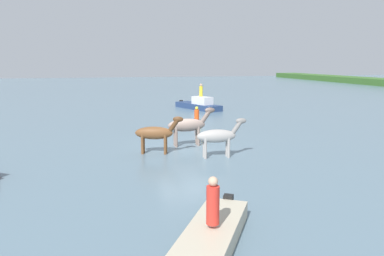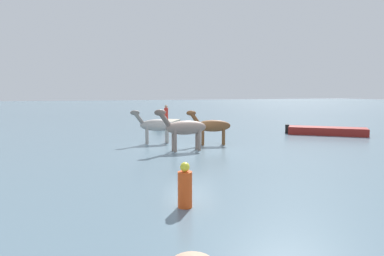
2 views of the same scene
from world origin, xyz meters
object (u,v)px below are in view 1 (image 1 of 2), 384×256
object	(u,v)px
boat_dinghy_port	(199,106)
person_boatman_standing	(201,91)
horse_gray_outer	(156,133)
horse_rear_stallion	(218,136)
buoy_channel_marker	(197,115)
boat_launch_far	(210,241)
horse_mid_herd	(188,125)
person_spotter_bow	(213,202)

from	to	relation	value
boat_dinghy_port	person_boatman_standing	world-z (taller)	person_boatman_standing
horse_gray_outer	horse_rear_stallion	distance (m)	3.09
horse_rear_stallion	boat_dinghy_port	size ratio (longest dim) A/B	0.42
horse_rear_stallion	horse_gray_outer	bearing A→B (deg)	156.02
person_boatman_standing	horse_gray_outer	bearing A→B (deg)	-22.17
boat_dinghy_port	buoy_channel_marker	world-z (taller)	boat_dinghy_port
horse_rear_stallion	boat_launch_far	xyz separation A→B (m)	(8.22, -2.79, -0.85)
boat_launch_far	horse_mid_herd	bearing A→B (deg)	-159.57
boat_launch_far	person_spotter_bow	xyz separation A→B (m)	(-0.08, 0.09, 0.96)
horse_gray_outer	boat_launch_far	size ratio (longest dim) A/B	0.56
horse_mid_herd	person_spotter_bow	distance (m)	11.03
boat_dinghy_port	boat_launch_far	bearing A→B (deg)	-36.86
person_spotter_bow	horse_rear_stallion	bearing A→B (deg)	161.60
buoy_channel_marker	horse_rear_stallion	bearing A→B (deg)	-8.80
boat_launch_far	horse_gray_outer	bearing A→B (deg)	-149.60
boat_dinghy_port	person_spotter_bow	world-z (taller)	person_spotter_bow
horse_mid_herd	buoy_channel_marker	size ratio (longest dim) A/B	2.28
horse_gray_outer	horse_rear_stallion	bearing A→B (deg)	-11.40
person_spotter_bow	buoy_channel_marker	world-z (taller)	person_spotter_bow
boat_dinghy_port	buoy_channel_marker	distance (m)	7.44
horse_mid_herd	boat_dinghy_port	size ratio (longest dim) A/B	0.46
horse_mid_herd	person_boatman_standing	distance (m)	15.53
horse_rear_stallion	horse_mid_herd	bearing A→B (deg)	109.84
boat_dinghy_port	person_boatman_standing	xyz separation A→B (m)	(0.11, 0.18, 1.44)
horse_rear_stallion	person_boatman_standing	world-z (taller)	person_boatman_standing
horse_mid_herd	person_spotter_bow	size ratio (longest dim) A/B	2.19
horse_gray_outer	person_spotter_bow	world-z (taller)	horse_gray_outer
horse_gray_outer	person_boatman_standing	bearing A→B (deg)	83.80
boat_launch_far	person_boatman_standing	bearing A→B (deg)	-163.71
boat_launch_far	boat_dinghy_port	bearing A→B (deg)	-163.27
horse_mid_herd	boat_dinghy_port	distance (m)	15.59
horse_gray_outer	buoy_channel_marker	xyz separation A→B (m)	(-9.07, 4.37, -0.51)
horse_mid_herd	horse_gray_outer	bearing A→B (deg)	-147.89
horse_mid_herd	horse_rear_stallion	distance (m)	2.85
boat_launch_far	person_spotter_bow	size ratio (longest dim) A/B	3.53
horse_gray_outer	person_boatman_standing	size ratio (longest dim) A/B	2.00
horse_mid_herd	person_spotter_bow	bearing A→B (deg)	-101.95
person_boatman_standing	buoy_channel_marker	size ratio (longest dim) A/B	1.04
boat_dinghy_port	buoy_channel_marker	size ratio (longest dim) A/B	4.92
horse_rear_stallion	person_boatman_standing	bearing A→B (deg)	81.08
boat_launch_far	boat_dinghy_port	distance (m)	26.66
boat_launch_far	buoy_channel_marker	world-z (taller)	buoy_channel_marker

